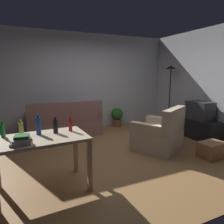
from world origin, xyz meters
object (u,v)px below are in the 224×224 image
object	(u,v)px
tv_stand	(198,129)
armchair	(160,135)
potted_plant	(117,116)
bottle_green	(3,130)
torchiere_lamp	(170,80)
bottle_blue	(38,126)
bottle_dark	(55,126)
bottle_squat	(21,130)
couch	(65,124)
tv	(200,110)
bottle_red	(70,124)
book_stack	(21,140)
desk	(42,145)
storage_box	(211,150)

from	to	relation	value
tv_stand	armchair	distance (m)	1.40
potted_plant	bottle_green	distance (m)	3.85
torchiere_lamp	bottle_blue	world-z (taller)	torchiere_lamp
bottle_dark	armchair	bearing A→B (deg)	11.67
bottle_squat	bottle_blue	world-z (taller)	bottle_blue
couch	tv	distance (m)	3.40
potted_plant	bottle_green	bearing A→B (deg)	-139.47
bottle_red	couch	bearing A→B (deg)	80.83
torchiere_lamp	tv_stand	bearing A→B (deg)	-90.00
torchiere_lamp	bottle_squat	world-z (taller)	torchiere_lamp
bottle_green	book_stack	world-z (taller)	bottle_green
couch	bottle_squat	bearing A→B (deg)	65.91
tv	bottle_blue	size ratio (longest dim) A/B	2.12
bottle_dark	book_stack	distance (m)	0.56
couch	tv	bearing A→B (deg)	152.54
desk	storage_box	distance (m)	3.11
bottle_squat	desk	bearing A→B (deg)	-20.71
tv_stand	book_stack	bearing A→B (deg)	104.31
bottle_dark	couch	bearing A→B (deg)	75.64
bottle_red	bottle_green	bearing A→B (deg)	175.31
potted_plant	armchair	xyz separation A→B (m)	(-0.03, -2.12, -0.01)
tv	bottle_squat	size ratio (longest dim) A/B	2.52
bottle_squat	bottle_red	distance (m)	0.67
torchiere_lamp	bottle_green	size ratio (longest dim) A/B	8.15
bottle_green	bottle_dark	size ratio (longest dim) A/B	0.97
bottle_green	storage_box	bearing A→B (deg)	-6.20
storage_box	potted_plant	bearing A→B (deg)	102.30
tv_stand	book_stack	xyz separation A→B (m)	(-4.03, -1.03, 0.57)
tv_stand	potted_plant	distance (m)	2.30
bottle_green	tv	bearing A→B (deg)	8.21
tv_stand	bottle_red	size ratio (longest dim) A/B	4.62
tv	bottle_dark	world-z (taller)	bottle_dark
armchair	bottle_green	size ratio (longest dim) A/B	5.40
desk	bottle_green	distance (m)	0.54
storage_box	book_stack	size ratio (longest dim) A/B	1.82
torchiere_lamp	bottle_dark	bearing A→B (deg)	-152.80
tv	storage_box	bearing A→B (deg)	144.20
armchair	storage_box	xyz separation A→B (m)	(0.66, -0.74, -0.17)
torchiere_lamp	storage_box	world-z (taller)	torchiere_lamp
potted_plant	torchiere_lamp	bearing A→B (deg)	-28.93
bottle_green	bottle_dark	distance (m)	0.68
storage_box	bottle_red	size ratio (longest dim) A/B	2.02
bottle_dark	book_stack	xyz separation A→B (m)	(-0.46, -0.32, -0.04)
tv_stand	bottle_green	bearing A→B (deg)	98.21
couch	torchiere_lamp	world-z (taller)	torchiere_lamp
bottle_blue	bottle_dark	xyz separation A→B (m)	(0.23, -0.02, -0.03)
bottle_squat	bottle_red	size ratio (longest dim) A/B	1.00
couch	potted_plant	distance (m)	1.68
torchiere_lamp	bottle_red	xyz separation A→B (m)	(-3.35, -1.81, -0.55)
bottle_green	bottle_red	bearing A→B (deg)	-4.69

